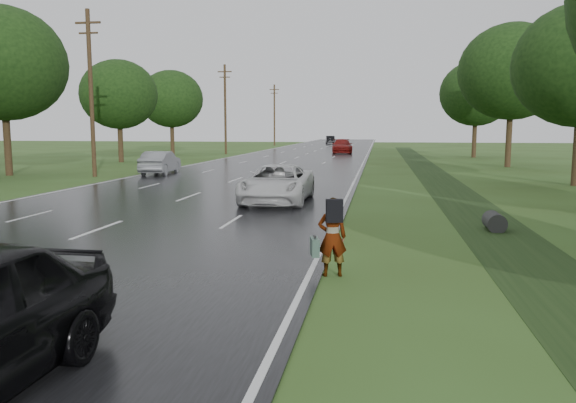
# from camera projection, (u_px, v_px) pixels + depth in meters

# --- Properties ---
(road) EXTENTS (14.00, 180.00, 0.04)m
(road) POSITION_uv_depth(u_px,v_px,m) (292.00, 160.00, 52.65)
(road) COLOR black
(road) RESTS_ON ground
(edge_stripe_east) EXTENTS (0.12, 180.00, 0.01)m
(edge_stripe_east) POSITION_uv_depth(u_px,v_px,m) (365.00, 160.00, 51.57)
(edge_stripe_east) COLOR silver
(edge_stripe_east) RESTS_ON road
(edge_stripe_west) EXTENTS (0.12, 180.00, 0.01)m
(edge_stripe_west) POSITION_uv_depth(u_px,v_px,m) (223.00, 159.00, 53.73)
(edge_stripe_west) COLOR silver
(edge_stripe_west) RESTS_ON road
(center_line) EXTENTS (0.12, 180.00, 0.01)m
(center_line) POSITION_uv_depth(u_px,v_px,m) (292.00, 159.00, 52.65)
(center_line) COLOR silver
(center_line) RESTS_ON road
(drainage_ditch) EXTENTS (2.20, 120.00, 0.56)m
(drainage_ditch) POSITION_uv_depth(u_px,v_px,m) (455.00, 194.00, 25.09)
(drainage_ditch) COLOR black
(drainage_ditch) RESTS_ON ground
(utility_pole_mid) EXTENTS (1.60, 0.26, 10.00)m
(utility_pole_mid) POSITION_uv_depth(u_px,v_px,m) (91.00, 91.00, 33.87)
(utility_pole_mid) COLOR #3C2518
(utility_pole_mid) RESTS_ON ground
(utility_pole_far) EXTENTS (1.60, 0.26, 10.00)m
(utility_pole_far) POSITION_uv_depth(u_px,v_px,m) (225.00, 108.00, 63.23)
(utility_pole_far) COLOR #3C2518
(utility_pole_far) RESTS_ON ground
(utility_pole_distant) EXTENTS (1.60, 0.26, 10.00)m
(utility_pole_distant) POSITION_uv_depth(u_px,v_px,m) (274.00, 114.00, 92.58)
(utility_pole_distant) COLOR #3C2518
(utility_pole_distant) RESTS_ON ground
(tree_east_d) EXTENTS (8.00, 8.00, 10.76)m
(tree_east_d) POSITION_uv_depth(u_px,v_px,m) (512.00, 72.00, 42.02)
(tree_east_d) COLOR #3C2518
(tree_east_d) RESTS_ON ground
(tree_east_f) EXTENTS (7.20, 7.20, 9.62)m
(tree_east_f) POSITION_uv_depth(u_px,v_px,m) (476.00, 93.00, 55.87)
(tree_east_f) COLOR #3C2518
(tree_east_f) RESTS_ON ground
(tree_west_c) EXTENTS (7.80, 7.80, 10.43)m
(tree_west_c) POSITION_uv_depth(u_px,v_px,m) (2.00, 64.00, 34.57)
(tree_west_c) COLOR #3C2518
(tree_west_c) RESTS_ON ground
(tree_west_d) EXTENTS (6.60, 6.60, 8.80)m
(tree_west_d) POSITION_uv_depth(u_px,v_px,m) (119.00, 95.00, 48.29)
(tree_west_d) COLOR #3C2518
(tree_west_d) RESTS_ON ground
(tree_west_f) EXTENTS (7.00, 7.00, 9.29)m
(tree_west_f) POSITION_uv_depth(u_px,v_px,m) (171.00, 99.00, 62.04)
(tree_west_f) COLOR #3C2518
(tree_west_f) RESTS_ON ground
(pedestrian) EXTENTS (0.82, 0.62, 1.62)m
(pedestrian) POSITION_uv_depth(u_px,v_px,m) (331.00, 236.00, 11.35)
(pedestrian) COLOR #A5998C
(pedestrian) RESTS_ON ground
(white_pickup) EXTENTS (2.50, 5.39, 1.50)m
(white_pickup) POSITION_uv_depth(u_px,v_px,m) (277.00, 183.00, 22.42)
(white_pickup) COLOR silver
(white_pickup) RESTS_ON road
(silver_sedan) EXTENTS (1.97, 4.59, 1.47)m
(silver_sedan) POSITION_uv_depth(u_px,v_px,m) (160.00, 163.00, 36.03)
(silver_sedan) COLOR gray
(silver_sedan) RESTS_ON road
(far_car_red) EXTENTS (2.76, 5.81, 1.64)m
(far_car_red) POSITION_uv_depth(u_px,v_px,m) (342.00, 146.00, 65.02)
(far_car_red) COLOR maroon
(far_car_red) RESTS_ON road
(far_car_dark) EXTENTS (2.11, 4.55, 1.44)m
(far_car_dark) POSITION_uv_depth(u_px,v_px,m) (330.00, 140.00, 103.77)
(far_car_dark) COLOR black
(far_car_dark) RESTS_ON road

